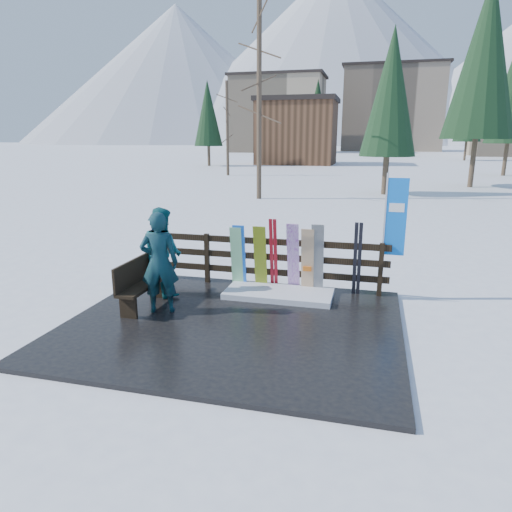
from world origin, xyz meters
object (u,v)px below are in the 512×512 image
(snowboard_1, at_px, (237,257))
(snowboard_3, at_px, (293,258))
(bench, at_px, (139,282))
(rental_flag, at_px, (393,222))
(snowboard_4, at_px, (317,259))
(snowboard_5, at_px, (307,261))
(snowboard_2, at_px, (260,258))
(person_back, at_px, (163,251))
(snowboard_0, at_px, (240,256))
(person_front, at_px, (159,263))

(snowboard_1, height_order, snowboard_3, snowboard_3)
(bench, relative_size, rental_flag, 0.58)
(snowboard_4, bearing_deg, snowboard_5, 180.00)
(snowboard_2, distance_m, snowboard_3, 0.73)
(snowboard_2, xyz_separation_m, snowboard_5, (1.04, 0.00, -0.01))
(snowboard_2, relative_size, snowboard_4, 0.94)
(snowboard_1, xyz_separation_m, person_back, (-1.41, -0.80, 0.24))
(rental_flag, bearing_deg, snowboard_0, -175.22)
(snowboard_4, distance_m, person_back, 3.30)
(bench, bearing_deg, snowboard_1, 47.52)
(bench, xyz_separation_m, snowboard_2, (2.06, 1.66, 0.21))
(bench, xyz_separation_m, snowboard_5, (3.10, 1.66, 0.20))
(snowboard_3, bearing_deg, snowboard_1, 180.00)
(snowboard_1, bearing_deg, snowboard_3, 0.00)
(person_front, xyz_separation_m, person_back, (-0.41, 0.98, -0.03))
(bench, bearing_deg, snowboard_0, 46.31)
(snowboard_3, relative_size, snowboard_4, 1.02)
(snowboard_1, xyz_separation_m, snowboard_4, (1.79, 0.00, 0.07))
(person_front, bearing_deg, snowboard_4, -166.27)
(snowboard_0, distance_m, snowboard_3, 1.21)
(snowboard_0, distance_m, snowboard_5, 1.52)
(snowboard_2, height_order, snowboard_5, snowboard_2)
(bench, relative_size, snowboard_4, 0.96)
(person_front, bearing_deg, person_back, -86.25)
(snowboard_1, distance_m, snowboard_4, 1.79)
(snowboard_1, relative_size, snowboard_4, 0.90)
(snowboard_4, relative_size, person_front, 0.80)
(snowboard_3, distance_m, snowboard_4, 0.52)
(person_back, bearing_deg, snowboard_5, -131.55)
(snowboard_4, distance_m, snowboard_5, 0.22)
(snowboard_3, height_order, snowboard_4, snowboard_3)
(bench, relative_size, snowboard_5, 1.03)
(snowboard_3, relative_size, rental_flag, 0.61)
(person_back, bearing_deg, snowboard_2, -124.20)
(snowboard_1, relative_size, snowboard_2, 0.96)
(snowboard_0, xyz_separation_m, snowboard_3, (1.21, 0.00, 0.05))
(snowboard_2, xyz_separation_m, rental_flag, (2.75, 0.27, 0.88))
(snowboard_1, bearing_deg, snowboard_0, -0.00)
(snowboard_2, height_order, person_front, person_front)
(snowboard_4, height_order, person_back, person_back)
(bench, bearing_deg, snowboard_2, 38.84)
(snowboard_2, xyz_separation_m, person_back, (-1.95, -0.80, 0.22))
(snowboard_4, bearing_deg, snowboard_2, 180.00)
(snowboard_2, relative_size, rental_flag, 0.56)
(person_front, bearing_deg, bench, -32.31)
(snowboard_0, relative_size, person_front, 0.74)
(snowboard_2, xyz_separation_m, snowboard_3, (0.73, 0.00, 0.05))
(snowboard_3, bearing_deg, person_back, -163.39)
(snowboard_1, bearing_deg, snowboard_4, 0.00)
(snowboard_3, bearing_deg, rental_flag, 7.60)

